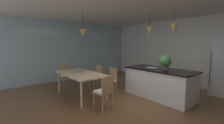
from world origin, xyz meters
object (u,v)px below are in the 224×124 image
chair_window_end (65,75)px  kitchen_island (159,83)px  chair_kitchen_end (105,91)px  chair_far_right (110,80)px  vase_on_dining_table (79,70)px  potted_plant_on_island (165,62)px  chair_far_left (97,76)px  dining_table (81,75)px

chair_window_end → kitchen_island: (2.91, 1.86, -0.01)m
chair_kitchen_end → chair_window_end: bearing=-179.9°
chair_kitchen_end → chair_far_right: same height
vase_on_dining_table → chair_far_right: bearing=57.8°
vase_on_dining_table → potted_plant_on_island: bearing=43.7°
chair_kitchen_end → vase_on_dining_table: bearing=-179.9°
chair_far_left → chair_far_right: 0.83m
chair_kitchen_end → kitchen_island: kitchen_island is taller
chair_far_left → kitchen_island: 2.27m
chair_far_right → vase_on_dining_table: vase_on_dining_table is taller
kitchen_island → vase_on_dining_table: bearing=-133.4°
chair_far_left → chair_window_end: same height
dining_table → chair_far_right: bearing=64.6°
kitchen_island → potted_plant_on_island: bearing=0.0°
chair_window_end → potted_plant_on_island: 3.67m
kitchen_island → potted_plant_on_island: (0.19, 0.00, 0.68)m
kitchen_island → vase_on_dining_table: same height
kitchen_island → potted_plant_on_island: potted_plant_on_island is taller
chair_kitchen_end → chair_window_end: same height
dining_table → chair_far_left: bearing=115.4°
dining_table → chair_far_right: (0.41, 0.87, -0.21)m
dining_table → chair_far_left: size_ratio=2.10×
chair_far_left → vase_on_dining_table: vase_on_dining_table is taller
chair_far_left → vase_on_dining_table: size_ratio=5.37×
chair_far_left → chair_far_right: bearing=0.0°
chair_far_left → vase_on_dining_table: 0.98m
vase_on_dining_table → chair_window_end: bearing=-179.9°
dining_table → vase_on_dining_table: bearing=179.6°
chair_far_left → dining_table: bearing=-64.6°
chair_kitchen_end → chair_window_end: (-2.56, -0.01, 0.00)m
chair_window_end → vase_on_dining_table: (1.15, 0.00, 0.35)m
vase_on_dining_table → dining_table: bearing=-0.4°
chair_far_right → kitchen_island: bearing=39.4°
chair_window_end → potted_plant_on_island: bearing=31.0°
dining_table → kitchen_island: bearing=48.9°
chair_kitchen_end → kitchen_island: bearing=79.5°
dining_table → potted_plant_on_island: bearing=45.8°
chair_kitchen_end → potted_plant_on_island: (0.53, 1.86, 0.66)m
chair_kitchen_end → vase_on_dining_table: (-1.41, -0.00, 0.35)m
kitchen_island → potted_plant_on_island: 0.70m
kitchen_island → vase_on_dining_table: (-1.76, -1.86, 0.37)m
chair_window_end → chair_far_right: size_ratio=1.00×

